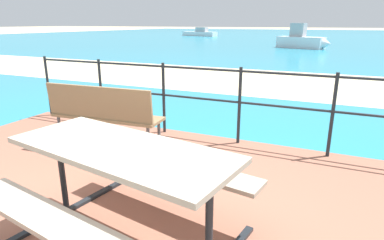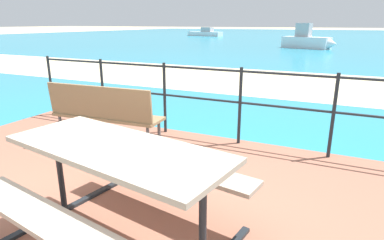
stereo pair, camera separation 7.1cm
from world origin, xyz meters
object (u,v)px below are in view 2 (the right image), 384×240
(boat_near, at_px, (307,41))
(boat_mid, at_px, (205,33))
(picnic_table, at_px, (118,171))
(park_bench, at_px, (104,111))

(boat_near, relative_size, boat_mid, 0.69)
(picnic_table, height_order, boat_mid, boat_mid)
(picnic_table, height_order, boat_near, boat_near)
(picnic_table, distance_m, boat_near, 21.83)
(park_bench, relative_size, boat_mid, 0.28)
(picnic_table, bearing_deg, boat_near, 102.16)
(picnic_table, distance_m, boat_mid, 41.12)
(picnic_table, xyz_separation_m, park_bench, (-1.34, 1.46, -0.07))
(picnic_table, bearing_deg, park_bench, 142.22)
(picnic_table, xyz_separation_m, boat_mid, (-15.30, 38.16, -0.29))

